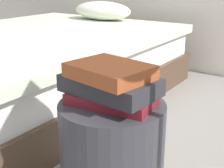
# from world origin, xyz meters

# --- Properties ---
(bed) EXTENTS (1.56, 2.02, 0.62)m
(bed) POSITION_xyz_m (-1.16, 0.73, 0.23)
(bed) COLOR #4C3828
(bed) RESTS_ON ground_plane
(side_table) EXTENTS (0.35, 0.35, 0.44)m
(side_table) POSITION_xyz_m (0.00, 0.00, 0.22)
(side_table) COLOR #333338
(side_table) RESTS_ON ground_plane
(book_maroon) EXTENTS (0.29, 0.19, 0.03)m
(book_maroon) POSITION_xyz_m (0.00, -0.00, 0.46)
(book_maroon) COLOR maroon
(book_maroon) RESTS_ON side_table
(book_charcoal) EXTENTS (0.31, 0.20, 0.05)m
(book_charcoal) POSITION_xyz_m (-0.01, -0.00, 0.51)
(book_charcoal) COLOR #28282D
(book_charcoal) RESTS_ON book_maroon
(book_rust) EXTENTS (0.27, 0.22, 0.04)m
(book_rust) POSITION_xyz_m (-0.00, -0.01, 0.56)
(book_rust) COLOR #994723
(book_rust) RESTS_ON book_charcoal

